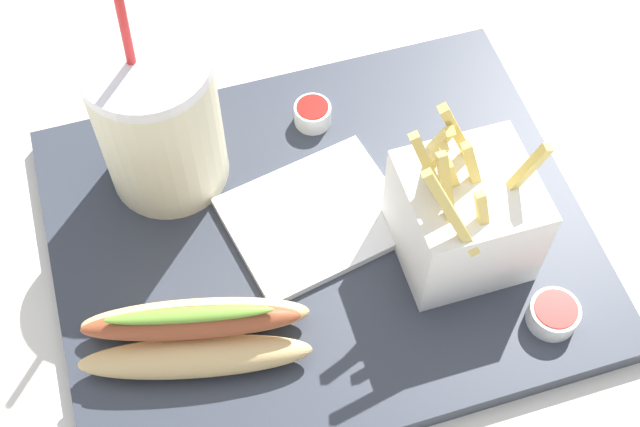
{
  "coord_description": "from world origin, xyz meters",
  "views": [
    {
      "loc": [
        0.1,
        0.34,
        0.63
      ],
      "look_at": [
        0.0,
        0.0,
        0.05
      ],
      "focal_mm": 48.66,
      "sensor_mm": 36.0,
      "label": 1
    }
  ],
  "objects_px": {
    "ketchup_cup_1": "(554,314)",
    "hot_dog_1": "(195,334)",
    "ketchup_cup_2": "(313,113)",
    "soda_cup": "(158,120)",
    "napkin_stack": "(320,216)",
    "fries_basket": "(464,216)"
  },
  "relations": [
    {
      "from": "hot_dog_1",
      "to": "napkin_stack",
      "type": "height_order",
      "value": "hot_dog_1"
    },
    {
      "from": "fries_basket",
      "to": "napkin_stack",
      "type": "relative_size",
      "value": 1.14
    },
    {
      "from": "ketchup_cup_1",
      "to": "napkin_stack",
      "type": "bearing_deg",
      "value": -43.95
    },
    {
      "from": "napkin_stack",
      "to": "hot_dog_1",
      "type": "bearing_deg",
      "value": 33.89
    },
    {
      "from": "hot_dog_1",
      "to": "ketchup_cup_1",
      "type": "xyz_separation_m",
      "value": [
        -0.26,
        0.06,
        -0.01
      ]
    },
    {
      "from": "fries_basket",
      "to": "ketchup_cup_2",
      "type": "height_order",
      "value": "fries_basket"
    },
    {
      "from": "hot_dog_1",
      "to": "ketchup_cup_2",
      "type": "height_order",
      "value": "hot_dog_1"
    },
    {
      "from": "ketchup_cup_1",
      "to": "hot_dog_1",
      "type": "bearing_deg",
      "value": -12.2
    },
    {
      "from": "ketchup_cup_1",
      "to": "ketchup_cup_2",
      "type": "relative_size",
      "value": 1.19
    },
    {
      "from": "soda_cup",
      "to": "napkin_stack",
      "type": "bearing_deg",
      "value": 142.25
    },
    {
      "from": "hot_dog_1",
      "to": "ketchup_cup_2",
      "type": "bearing_deg",
      "value": -128.61
    },
    {
      "from": "soda_cup",
      "to": "ketchup_cup_1",
      "type": "bearing_deg",
      "value": 138.57
    },
    {
      "from": "ketchup_cup_1",
      "to": "ketchup_cup_2",
      "type": "height_order",
      "value": "same"
    },
    {
      "from": "hot_dog_1",
      "to": "napkin_stack",
      "type": "distance_m",
      "value": 0.15
    },
    {
      "from": "soda_cup",
      "to": "ketchup_cup_1",
      "type": "relative_size",
      "value": 6.21
    },
    {
      "from": "hot_dog_1",
      "to": "ketchup_cup_1",
      "type": "height_order",
      "value": "hot_dog_1"
    },
    {
      "from": "ketchup_cup_2",
      "to": "napkin_stack",
      "type": "height_order",
      "value": "ketchup_cup_2"
    },
    {
      "from": "soda_cup",
      "to": "hot_dog_1",
      "type": "xyz_separation_m",
      "value": [
        0.01,
        0.16,
        -0.05
      ]
    },
    {
      "from": "soda_cup",
      "to": "ketchup_cup_2",
      "type": "height_order",
      "value": "soda_cup"
    },
    {
      "from": "hot_dog_1",
      "to": "fries_basket",
      "type": "bearing_deg",
      "value": -173.65
    },
    {
      "from": "napkin_stack",
      "to": "fries_basket",
      "type": "bearing_deg",
      "value": 149.72
    },
    {
      "from": "ketchup_cup_1",
      "to": "napkin_stack",
      "type": "xyz_separation_m",
      "value": [
        0.14,
        -0.14,
        -0.01
      ]
    }
  ]
}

